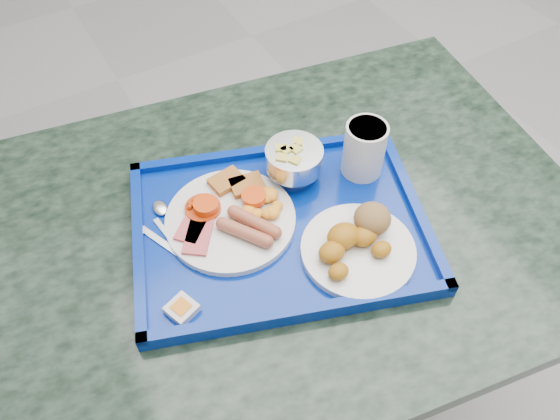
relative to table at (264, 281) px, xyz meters
name	(u,v)px	position (x,y,z in m)	size (l,w,h in m)	color
floor	(436,229)	(0.76, 0.18, -0.54)	(6.00, 6.00, 0.00)	gray
table	(264,281)	(0.00, 0.00, 0.00)	(1.28, 0.96, 0.73)	gray
tray	(280,227)	(0.02, -0.03, 0.20)	(0.59, 0.51, 0.03)	navy
main_plate	(234,215)	(-0.04, 0.02, 0.22)	(0.23, 0.23, 0.04)	silver
bread_plate	(358,242)	(0.11, -0.14, 0.22)	(0.19, 0.19, 0.06)	silver
fruit_bowl	(294,159)	(0.10, 0.06, 0.25)	(0.10, 0.10, 0.07)	silver
juice_cup	(364,148)	(0.22, 0.01, 0.26)	(0.08, 0.08, 0.11)	silver
spoon	(164,217)	(-0.15, 0.09, 0.21)	(0.04, 0.15, 0.01)	silver
knife	(167,246)	(-0.17, 0.03, 0.21)	(0.01, 0.16, 0.00)	silver
jam_packet	(182,309)	(-0.19, -0.10, 0.21)	(0.05, 0.05, 0.02)	silver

